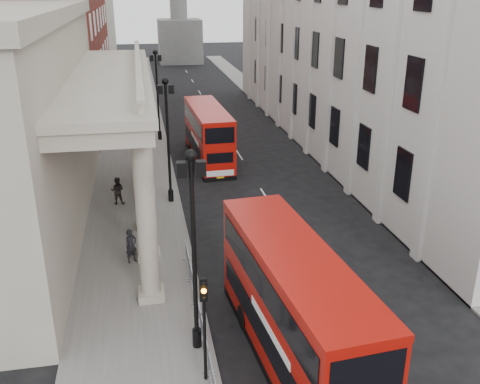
{
  "coord_description": "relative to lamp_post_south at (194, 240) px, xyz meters",
  "views": [
    {
      "loc": [
        -2.22,
        -14.03,
        13.78
      ],
      "look_at": [
        2.83,
        12.8,
        3.26
      ],
      "focal_mm": 40.0,
      "sensor_mm": 36.0,
      "label": 1
    }
  ],
  "objects": [
    {
      "name": "crowd_barriers",
      "position": [
        0.25,
        -1.77,
        -4.24
      ],
      "size": [
        0.5,
        18.75,
        1.1
      ],
      "color": "gray",
      "rests_on": "sidewalk_west"
    },
    {
      "name": "sidewalk_east",
      "position": [
        14.1,
        26.0,
        -4.85
      ],
      "size": [
        3.0,
        140.0,
        0.12
      ],
      "primitive_type": "cube",
      "color": "slate",
      "rests_on": "ground"
    },
    {
      "name": "brick_building",
      "position": [
        -9.9,
        44.0,
        6.09
      ],
      "size": [
        9.0,
        32.0,
        22.0
      ],
      "primitive_type": "cube",
      "color": "maroon",
      "rests_on": "ground"
    },
    {
      "name": "bus_far",
      "position": [
        3.75,
        24.81,
        -2.54
      ],
      "size": [
        2.94,
        10.62,
        4.54
      ],
      "rotation": [
        0.0,
        0.0,
        0.04
      ],
      "color": "#BE1008",
      "rests_on": "ground"
    },
    {
      "name": "east_building",
      "position": [
        16.6,
        28.0,
        7.59
      ],
      "size": [
        8.0,
        55.0,
        25.0
      ],
      "primitive_type": "cube",
      "color": "beige",
      "rests_on": "ground"
    },
    {
      "name": "pedestrian_a",
      "position": [
        -2.6,
        7.74,
        -3.86
      ],
      "size": [
        0.81,
        0.74,
        1.86
      ],
      "primitive_type": "imported",
      "rotation": [
        0.0,
        0.0,
        0.58
      ],
      "color": "black",
      "rests_on": "sidewalk_west"
    },
    {
      "name": "pedestrian_c",
      "position": [
        -2.01,
        18.3,
        -4.01
      ],
      "size": [
        0.81,
        0.57,
        1.56
      ],
      "primitive_type": "imported",
      "rotation": [
        0.0,
        0.0,
        6.38
      ],
      "color": "black",
      "rests_on": "sidewalk_west"
    },
    {
      "name": "kerb",
      "position": [
        0.55,
        26.0,
        -4.84
      ],
      "size": [
        0.2,
        140.0,
        0.14
      ],
      "primitive_type": "cube",
      "color": "slate",
      "rests_on": "ground"
    },
    {
      "name": "traffic_light",
      "position": [
        0.1,
        -2.02,
        -1.8
      ],
      "size": [
        0.28,
        0.33,
        4.3
      ],
      "color": "black",
      "rests_on": "sidewalk_west"
    },
    {
      "name": "lamp_post_south",
      "position": [
        0.0,
        0.0,
        0.0
      ],
      "size": [
        1.05,
        0.44,
        8.32
      ],
      "color": "black",
      "rests_on": "sidewalk_west"
    },
    {
      "name": "lamp_post_mid",
      "position": [
        0.0,
        16.0,
        0.0
      ],
      "size": [
        1.05,
        0.44,
        8.32
      ],
      "color": "black",
      "rests_on": "sidewalk_west"
    },
    {
      "name": "bus_near",
      "position": [
        3.58,
        -1.41,
        -2.41
      ],
      "size": [
        3.66,
        11.3,
        4.79
      ],
      "rotation": [
        0.0,
        0.0,
        0.09
      ],
      "color": "#A90E07",
      "rests_on": "ground"
    },
    {
      "name": "lamp_post_north",
      "position": [
        0.0,
        32.0,
        0.0
      ],
      "size": [
        1.05,
        0.44,
        8.32
      ],
      "color": "black",
      "rests_on": "sidewalk_west"
    },
    {
      "name": "sidewalk_west",
      "position": [
        -2.4,
        26.0,
        -4.85
      ],
      "size": [
        6.0,
        140.0,
        0.12
      ],
      "primitive_type": "cube",
      "color": "slate",
      "rests_on": "ground"
    },
    {
      "name": "west_building_far",
      "position": [
        -9.9,
        76.0,
        5.09
      ],
      "size": [
        9.0,
        30.0,
        20.0
      ],
      "primitive_type": "cube",
      "color": "#A09886",
      "rests_on": "ground"
    },
    {
      "name": "pedestrian_b",
      "position": [
        -3.52,
        16.18,
        -3.85
      ],
      "size": [
        1.04,
        0.88,
        1.88
      ],
      "primitive_type": "imported",
      "rotation": [
        0.0,
        0.0,
        2.94
      ],
      "color": "black",
      "rests_on": "sidewalk_west"
    }
  ]
}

